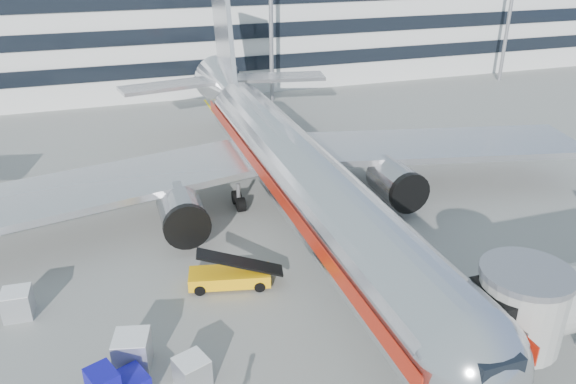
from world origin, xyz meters
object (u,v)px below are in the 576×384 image
object	(u,v)px
belt_loader	(230,276)
cargo_container_left	(132,351)
cargo_container_front	(192,372)
cargo_container_right	(18,303)
main_jet	(288,162)

from	to	relation	value
belt_loader	cargo_container_left	bearing A→B (deg)	-139.05
cargo_container_left	cargo_container_front	size ratio (longest dim) A/B	1.13
belt_loader	cargo_container_right	xyz separation A→B (m)	(-11.68, 0.85, 0.11)
main_jet	cargo_container_front	xyz separation A→B (m)	(-9.73, -15.17, -3.49)
cargo_container_left	cargo_container_front	distance (m)	3.33
cargo_container_left	cargo_container_right	xyz separation A→B (m)	(-5.68, 6.05, -0.09)
main_jet	cargo_container_left	xyz separation A→B (m)	(-12.25, -13.00, -3.35)
cargo_container_right	belt_loader	bearing A→B (deg)	-4.15
belt_loader	cargo_container_right	distance (m)	11.71
main_jet	cargo_container_right	size ratio (longest dim) A/B	31.95
cargo_container_right	cargo_container_front	world-z (taller)	cargo_container_right
main_jet	cargo_container_right	xyz separation A→B (m)	(-17.93, -6.95, -3.43)
belt_loader	cargo_container_front	bearing A→B (deg)	-115.27
main_jet	cargo_container_front	size ratio (longest dim) A/B	28.63
cargo_container_right	cargo_container_front	bearing A→B (deg)	-45.09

